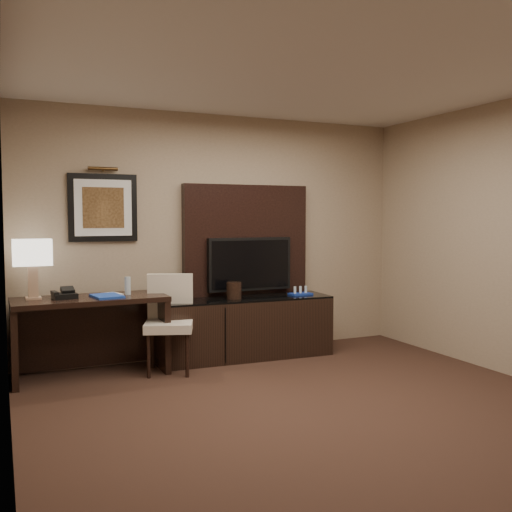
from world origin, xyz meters
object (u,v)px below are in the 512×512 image
credenza (244,328)px  table_lamp (33,266)px  desk_chair (169,325)px  desk_phone (65,293)px  tv (250,264)px  desk (91,336)px  water_bottle (128,286)px  ice_bucket (234,290)px  minibar_tray (300,291)px

credenza → table_lamp: (-2.16, 0.03, 0.76)m
desk_chair → desk_phone: size_ratio=4.52×
tv → table_lamp: 2.32m
desk → desk_chair: (0.73, -0.21, 0.09)m
desk → table_lamp: (-0.51, 0.08, 0.70)m
table_lamp → desk_chair: bearing=-13.3°
desk → water_bottle: size_ratio=8.08×
credenza → tv: bearing=54.9°
credenza → ice_bucket: (-0.14, -0.03, 0.42)m
tv → desk_phone: bearing=-173.4°
credenza → table_lamp: table_lamp is taller
desk → desk_phone: 0.50m
water_bottle → minibar_tray: (1.96, -0.03, -0.15)m
tv → water_bottle: (-1.43, -0.22, -0.15)m
desk → desk_chair: 0.76m
credenza → table_lamp: size_ratio=3.10×
tv → table_lamp: size_ratio=1.60×
desk_chair → ice_bucket: 0.86m
table_lamp → minibar_tray: (2.84, -0.09, -0.38)m
desk → ice_bucket: ice_bucket is taller
tv → minibar_tray: tv is taller
credenza → minibar_tray: 0.78m
desk_chair → water_bottle: bearing=166.9°
desk_phone → ice_bucket: (1.75, 0.01, -0.07)m
credenza → water_bottle: 1.39m
tv → desk_chair: 1.28m
water_bottle → table_lamp: bearing=176.1°
tv → desk_phone: (-2.03, -0.23, -0.19)m
tv → desk_chair: size_ratio=1.04×
tv → ice_bucket: tv is taller
table_lamp → ice_bucket: 2.06m
desk → water_bottle: 0.61m
minibar_tray → desk_phone: bearing=179.8°
credenza → ice_bucket: size_ratio=10.67×
credenza → desk_chair: bearing=-161.8°
desk_phone → minibar_tray: size_ratio=0.84×
water_bottle → tv: bearing=8.6°
desk_phone → minibar_tray: 2.56m
table_lamp → water_bottle: size_ratio=3.49×
credenza → water_bottle: (-1.28, -0.03, 0.53)m
desk → credenza: bearing=0.6°
desk_chair → minibar_tray: (1.60, 0.20, 0.23)m
tv → ice_bucket: bearing=-141.6°
water_bottle → minibar_tray: bearing=-0.8°
desk → table_lamp: table_lamp is taller
minibar_tray → desk: bearing=179.9°
credenza → ice_bucket: bearing=-162.9°
desk → water_bottle: water_bottle is taller
desk_phone → tv: bearing=-0.0°
desk → tv: bearing=6.4°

